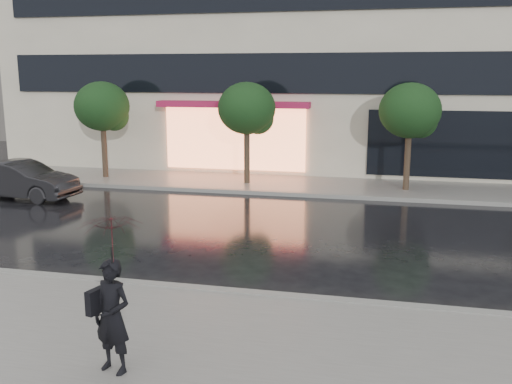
# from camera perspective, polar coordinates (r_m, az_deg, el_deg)

# --- Properties ---
(ground) EXTENTS (120.00, 120.00, 0.00)m
(ground) POSITION_cam_1_polar(r_m,az_deg,el_deg) (12.19, 1.72, -8.91)
(ground) COLOR black
(ground) RESTS_ON ground
(sidewalk_near) EXTENTS (60.00, 4.50, 0.12)m
(sidewalk_near) POSITION_cam_1_polar(r_m,az_deg,el_deg) (9.26, -2.29, -15.52)
(sidewalk_near) COLOR slate
(sidewalk_near) RESTS_ON ground
(sidewalk_far) EXTENTS (60.00, 3.50, 0.12)m
(sidewalk_far) POSITION_cam_1_polar(r_m,az_deg,el_deg) (21.96, 6.87, 0.57)
(sidewalk_far) COLOR slate
(sidewalk_far) RESTS_ON ground
(curb_near) EXTENTS (60.00, 0.25, 0.14)m
(curb_near) POSITION_cam_1_polar(r_m,az_deg,el_deg) (11.25, 0.73, -10.34)
(curb_near) COLOR gray
(curb_near) RESTS_ON ground
(curb_far) EXTENTS (60.00, 0.25, 0.14)m
(curb_far) POSITION_cam_1_polar(r_m,az_deg,el_deg) (20.26, 6.35, -0.34)
(curb_far) COLOR gray
(curb_far) RESTS_ON ground
(tree_far_west) EXTENTS (2.20, 2.20, 3.99)m
(tree_far_west) POSITION_cam_1_polar(r_m,az_deg,el_deg) (23.99, -14.98, 8.10)
(tree_far_west) COLOR #33261C
(tree_far_west) RESTS_ON ground
(tree_mid_west) EXTENTS (2.20, 2.20, 3.99)m
(tree_mid_west) POSITION_cam_1_polar(r_m,az_deg,el_deg) (21.87, -0.76, 8.17)
(tree_mid_west) COLOR #33261C
(tree_mid_west) RESTS_ON ground
(tree_mid_east) EXTENTS (2.20, 2.20, 3.99)m
(tree_mid_east) POSITION_cam_1_polar(r_m,az_deg,el_deg) (21.28, 15.30, 7.66)
(tree_mid_east) COLOR #33261C
(tree_mid_east) RESTS_ON ground
(parked_car) EXTENTS (4.13, 1.75, 1.32)m
(parked_car) POSITION_cam_1_polar(r_m,az_deg,el_deg) (21.44, -22.42, 1.11)
(parked_car) COLOR black
(parked_car) RESTS_ON ground
(pedestrian_with_umbrella) EXTENTS (1.08, 1.09, 2.30)m
(pedestrian_with_umbrella) POSITION_cam_1_polar(r_m,az_deg,el_deg) (8.20, -14.25, -7.88)
(pedestrian_with_umbrella) COLOR black
(pedestrian_with_umbrella) RESTS_ON sidewalk_near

